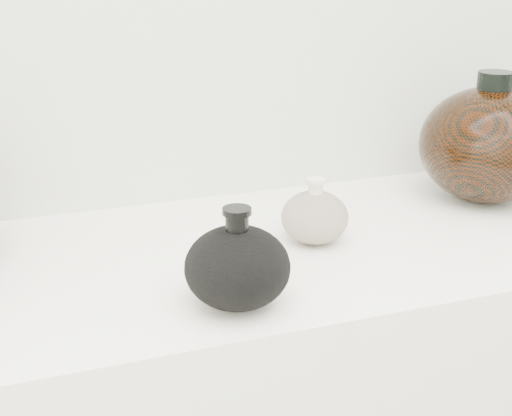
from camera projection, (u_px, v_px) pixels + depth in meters
name	position (u px, v px, depth m)	size (l,w,h in m)	color
black_gourd_vase	(237.00, 267.00, 0.90)	(0.18, 0.18, 0.13)	black
cream_gourd_vase	(315.00, 217.00, 1.10)	(0.11, 0.11, 0.10)	beige
right_round_pot	(488.00, 144.00, 1.26)	(0.26, 0.26, 0.23)	black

